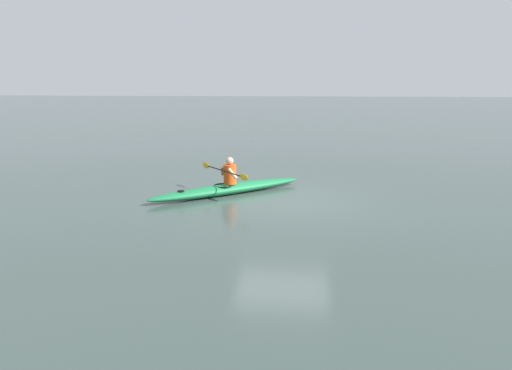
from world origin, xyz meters
name	(u,v)px	position (x,y,z in m)	size (l,w,h in m)	color
ground_plane	(284,202)	(0.00, 0.00, 0.00)	(160.00, 160.00, 0.00)	#384742
kayak	(228,189)	(1.57, -0.71, 0.14)	(4.05, 3.45, 0.28)	#19723F
kayaker	(229,173)	(1.54, -0.73, 0.61)	(1.59, 1.93, 0.75)	#E04C14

